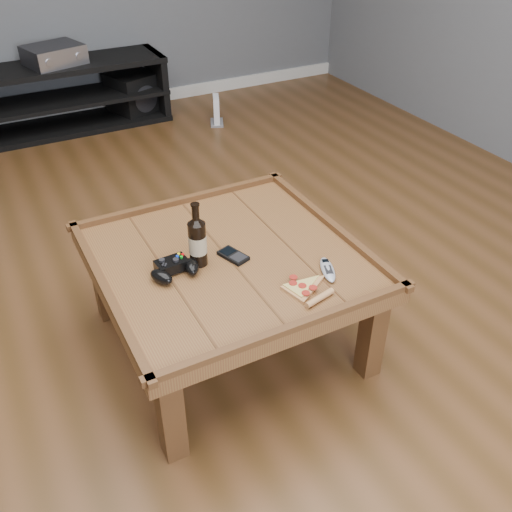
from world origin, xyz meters
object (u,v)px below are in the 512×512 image
beer_bottle (197,240)px  remote_control (328,269)px  game_controller (175,269)px  av_receiver (54,55)px  smartphone (233,256)px  pizza_slice (305,289)px  media_console (74,96)px  coffee_table (228,269)px  game_console (216,111)px  subwoofer (134,94)px

beer_bottle → remote_control: 0.50m
game_controller → av_receiver: bearing=83.0°
av_receiver → smartphone: bearing=-103.6°
pizza_slice → beer_bottle: bearing=115.3°
remote_control → av_receiver: size_ratio=0.36×
media_console → smartphone: size_ratio=10.29×
media_console → av_receiver: (-0.08, -0.00, 0.32)m
media_console → smartphone: 2.77m
remote_control → av_receiver: (-0.37, 3.01, 0.10)m
remote_control → pizza_slice: bearing=-135.5°
beer_bottle → av_receiver: size_ratio=0.58×
coffee_table → game_controller: (-0.22, -0.01, 0.09)m
game_controller → game_console: (1.21, 2.31, -0.38)m
game_controller → subwoofer: (0.70, 2.81, -0.31)m
game_console → smartphone: bearing=-90.1°
game_controller → av_receiver: size_ratio=0.47×
media_console → game_console: media_console is taller
beer_bottle → subwoofer: beer_bottle is taller
av_receiver → pizza_slice: bearing=-101.3°
subwoofer → game_controller: bearing=-123.1°
smartphone → remote_control: size_ratio=0.82×
media_console → remote_control: (0.29, -3.02, 0.22)m
coffee_table → av_receiver: size_ratio=2.27×
game_console → beer_bottle: bearing=-93.1°
coffee_table → remote_control: (0.29, -0.27, 0.07)m
remote_control → game_console: (0.70, 2.57, -0.36)m
smartphone → subwoofer: 2.86m
pizza_slice → game_console: size_ratio=1.16×
remote_control → game_console: 2.68m
coffee_table → pizza_slice: 0.37m
media_console → game_console: (0.99, -0.45, -0.14)m
media_console → game_console: 1.09m
game_controller → pizza_slice: game_controller is taller
game_controller → game_console: game_controller is taller
coffee_table → game_controller: 0.24m
smartphone → subwoofer: smartphone is taller
game_controller → smartphone: 0.24m
media_console → game_controller: (-0.22, -2.76, 0.23)m
coffee_table → remote_control: 0.40m
coffee_table → pizza_slice: bearing=-64.8°
av_receiver → game_controller: bearing=-108.6°
av_receiver → subwoofer: bearing=-10.3°
pizza_slice → av_receiver: 3.08m
smartphone → pizza_slice: bearing=-85.2°
media_console → beer_bottle: bearing=-92.4°
pizza_slice → av_receiver: bearing=80.9°
coffee_table → remote_control: size_ratio=6.24×
beer_bottle → game_console: beer_bottle is taller
smartphone → game_console: bearing=48.7°
pizza_slice → coffee_table: bearing=101.7°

